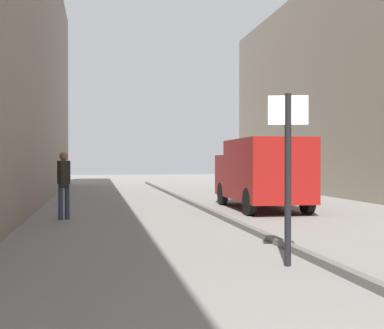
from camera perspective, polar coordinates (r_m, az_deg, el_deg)
The scene contains 5 objects.
ground_plane at distance 13.27m, azimuth -3.47°, elevation -6.38°, with size 80.00×80.00×0.00m, color gray.
kerb_strip at distance 13.57m, azimuth 3.19°, elevation -5.98°, with size 0.16×40.00×0.12m, color #615F5B.
pedestrian_main_foreground at distance 13.42m, azimuth -14.87°, elevation -1.83°, with size 0.34×0.27×1.82m.
delivery_van at distance 15.78m, azimuth 8.18°, elevation -0.86°, with size 2.10×4.96×2.25m.
street_sign_post at distance 7.41m, azimuth 11.24°, elevation 0.11°, with size 0.59×0.19×2.60m.
Camera 1 is at (-1.77, -1.06, 1.60)m, focal length 45.25 mm.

